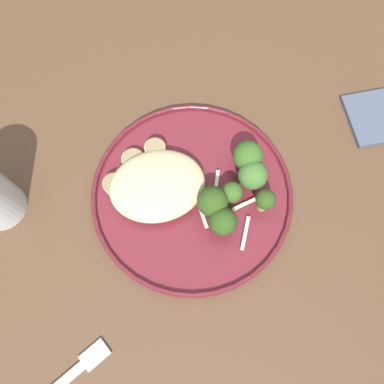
{
  "coord_description": "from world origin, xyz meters",
  "views": [
    {
      "loc": [
        0.06,
        0.22,
        1.29
      ],
      "look_at": [
        0.02,
        0.04,
        0.76
      ],
      "focal_mm": 37.15,
      "sensor_mm": 36.0,
      "label": 1
    }
  ],
  "objects_px": {
    "broccoli_floret_left_leaning": "(253,175)",
    "broccoli_floret_front_edge": "(232,193)",
    "broccoli_floret_split_head": "(216,201)",
    "seared_scallop_tilted_round": "(155,149)",
    "seared_scallop_on_noodles": "(115,185)",
    "broccoli_floret_small_sprig": "(265,200)",
    "seared_scallop_center_golden": "(163,171)",
    "broccoli_floret_beside_noodles": "(223,222)",
    "dinner_plate": "(192,195)",
    "seared_scallop_left_edge": "(156,193)",
    "seared_scallop_rear_pale": "(133,160)",
    "broccoli_floret_tall_stalk": "(248,156)"
  },
  "relations": [
    {
      "from": "broccoli_floret_left_leaning",
      "to": "broccoli_floret_front_edge",
      "type": "bearing_deg",
      "value": 27.48
    },
    {
      "from": "broccoli_floret_split_head",
      "to": "seared_scallop_tilted_round",
      "type": "bearing_deg",
      "value": -57.31
    },
    {
      "from": "seared_scallop_on_noodles",
      "to": "broccoli_floret_small_sprig",
      "type": "height_order",
      "value": "broccoli_floret_small_sprig"
    },
    {
      "from": "seared_scallop_center_golden",
      "to": "broccoli_floret_beside_noodles",
      "type": "xyz_separation_m",
      "value": [
        -0.06,
        0.1,
        0.02
      ]
    },
    {
      "from": "seared_scallop_center_golden",
      "to": "broccoli_floret_left_leaning",
      "type": "bearing_deg",
      "value": 160.76
    },
    {
      "from": "dinner_plate",
      "to": "seared_scallop_left_edge",
      "type": "xyz_separation_m",
      "value": [
        0.05,
        -0.01,
        0.01
      ]
    },
    {
      "from": "seared_scallop_rear_pale",
      "to": "seared_scallop_left_edge",
      "type": "bearing_deg",
      "value": 111.71
    },
    {
      "from": "seared_scallop_center_golden",
      "to": "seared_scallop_tilted_round",
      "type": "height_order",
      "value": "seared_scallop_tilted_round"
    },
    {
      "from": "seared_scallop_on_noodles",
      "to": "broccoli_floret_left_leaning",
      "type": "relative_size",
      "value": 0.6
    },
    {
      "from": "dinner_plate",
      "to": "broccoli_floret_beside_noodles",
      "type": "bearing_deg",
      "value": 117.64
    },
    {
      "from": "broccoli_floret_split_head",
      "to": "broccoli_floret_beside_noodles",
      "type": "height_order",
      "value": "broccoli_floret_split_head"
    },
    {
      "from": "dinner_plate",
      "to": "seared_scallop_center_golden",
      "type": "xyz_separation_m",
      "value": [
        0.03,
        -0.04,
        0.01
      ]
    },
    {
      "from": "seared_scallop_left_edge",
      "to": "broccoli_floret_left_leaning",
      "type": "height_order",
      "value": "broccoli_floret_left_leaning"
    },
    {
      "from": "dinner_plate",
      "to": "broccoli_floret_split_head",
      "type": "xyz_separation_m",
      "value": [
        -0.03,
        0.03,
        0.03
      ]
    },
    {
      "from": "seared_scallop_on_noodles",
      "to": "broccoli_floret_tall_stalk",
      "type": "xyz_separation_m",
      "value": [
        -0.19,
        0.01,
        0.02
      ]
    },
    {
      "from": "broccoli_floret_beside_noodles",
      "to": "seared_scallop_rear_pale",
      "type": "bearing_deg",
      "value": -50.14
    },
    {
      "from": "seared_scallop_left_edge",
      "to": "seared_scallop_rear_pale",
      "type": "distance_m",
      "value": 0.06
    },
    {
      "from": "broccoli_floret_tall_stalk",
      "to": "seared_scallop_left_edge",
      "type": "bearing_deg",
      "value": 7.48
    },
    {
      "from": "seared_scallop_rear_pale",
      "to": "seared_scallop_tilted_round",
      "type": "distance_m",
      "value": 0.04
    },
    {
      "from": "seared_scallop_center_golden",
      "to": "broccoli_floret_split_head",
      "type": "xyz_separation_m",
      "value": [
        -0.06,
        0.07,
        0.02
      ]
    },
    {
      "from": "broccoli_floret_beside_noodles",
      "to": "seared_scallop_tilted_round",
      "type": "bearing_deg",
      "value": -62.58
    },
    {
      "from": "seared_scallop_tilted_round",
      "to": "seared_scallop_rear_pale",
      "type": "bearing_deg",
      "value": 13.74
    },
    {
      "from": "seared_scallop_tilted_round",
      "to": "broccoli_floret_small_sprig",
      "type": "bearing_deg",
      "value": 138.87
    },
    {
      "from": "broccoli_floret_split_head",
      "to": "broccoli_floret_front_edge",
      "type": "xyz_separation_m",
      "value": [
        -0.03,
        -0.01,
        -0.01
      ]
    },
    {
      "from": "seared_scallop_on_noodles",
      "to": "seared_scallop_tilted_round",
      "type": "xyz_separation_m",
      "value": [
        -0.07,
        -0.04,
        0.0
      ]
    },
    {
      "from": "seared_scallop_rear_pale",
      "to": "seared_scallop_center_golden",
      "type": "bearing_deg",
      "value": 145.9
    },
    {
      "from": "dinner_plate",
      "to": "broccoli_floret_front_edge",
      "type": "height_order",
      "value": "broccoli_floret_front_edge"
    },
    {
      "from": "broccoli_floret_left_leaning",
      "to": "broccoli_floret_split_head",
      "type": "distance_m",
      "value": 0.06
    },
    {
      "from": "broccoli_floret_front_edge",
      "to": "seared_scallop_center_golden",
      "type": "bearing_deg",
      "value": -34.47
    },
    {
      "from": "seared_scallop_tilted_round",
      "to": "broccoli_floret_front_edge",
      "type": "xyz_separation_m",
      "value": [
        -0.09,
        0.09,
        0.01
      ]
    },
    {
      "from": "dinner_plate",
      "to": "broccoli_floret_small_sprig",
      "type": "height_order",
      "value": "broccoli_floret_small_sprig"
    },
    {
      "from": "seared_scallop_center_golden",
      "to": "broccoli_floret_left_leaning",
      "type": "distance_m",
      "value": 0.13
    },
    {
      "from": "dinner_plate",
      "to": "seared_scallop_rear_pale",
      "type": "bearing_deg",
      "value": -42.3
    },
    {
      "from": "seared_scallop_center_golden",
      "to": "seared_scallop_tilted_round",
      "type": "relative_size",
      "value": 1.15
    },
    {
      "from": "seared_scallop_on_noodles",
      "to": "broccoli_floret_left_leaning",
      "type": "distance_m",
      "value": 0.2
    },
    {
      "from": "seared_scallop_rear_pale",
      "to": "broccoli_floret_small_sprig",
      "type": "height_order",
      "value": "broccoli_floret_small_sprig"
    },
    {
      "from": "dinner_plate",
      "to": "broccoli_floret_split_head",
      "type": "height_order",
      "value": "broccoli_floret_split_head"
    },
    {
      "from": "broccoli_floret_tall_stalk",
      "to": "dinner_plate",
      "type": "bearing_deg",
      "value": 17.64
    },
    {
      "from": "broccoli_floret_split_head",
      "to": "broccoli_floret_beside_noodles",
      "type": "distance_m",
      "value": 0.03
    },
    {
      "from": "seared_scallop_tilted_round",
      "to": "broccoli_floret_left_leaning",
      "type": "height_order",
      "value": "broccoli_floret_left_leaning"
    },
    {
      "from": "broccoli_floret_left_leaning",
      "to": "broccoli_floret_beside_noodles",
      "type": "distance_m",
      "value": 0.08
    },
    {
      "from": "seared_scallop_left_edge",
      "to": "seared_scallop_tilted_round",
      "type": "relative_size",
      "value": 0.97
    },
    {
      "from": "broccoli_floret_split_head",
      "to": "broccoli_floret_tall_stalk",
      "type": "distance_m",
      "value": 0.08
    },
    {
      "from": "seared_scallop_tilted_round",
      "to": "broccoli_floret_left_leaning",
      "type": "xyz_separation_m",
      "value": [
        -0.12,
        0.08,
        0.02
      ]
    },
    {
      "from": "broccoli_floret_split_head",
      "to": "broccoli_floret_beside_noodles",
      "type": "xyz_separation_m",
      "value": [
        -0.0,
        0.03,
        -0.0
      ]
    },
    {
      "from": "broccoli_floret_left_leaning",
      "to": "broccoli_floret_small_sprig",
      "type": "distance_m",
      "value": 0.04
    },
    {
      "from": "broccoli_floret_split_head",
      "to": "broccoli_floret_small_sprig",
      "type": "relative_size",
      "value": 1.12
    },
    {
      "from": "dinner_plate",
      "to": "seared_scallop_left_edge",
      "type": "distance_m",
      "value": 0.05
    },
    {
      "from": "seared_scallop_rear_pale",
      "to": "broccoli_floret_small_sprig",
      "type": "distance_m",
      "value": 0.2
    },
    {
      "from": "seared_scallop_on_noodles",
      "to": "broccoli_floret_tall_stalk",
      "type": "distance_m",
      "value": 0.19
    }
  ]
}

